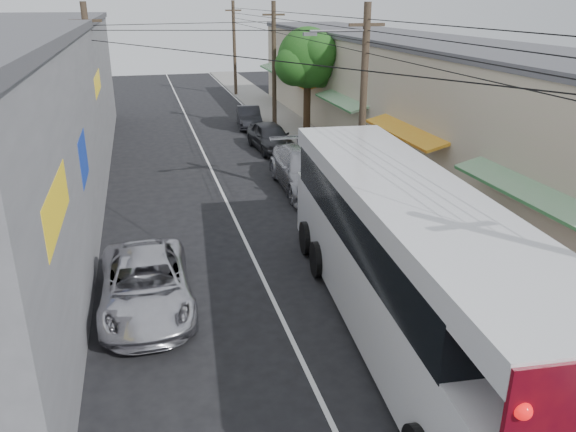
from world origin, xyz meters
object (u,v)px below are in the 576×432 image
parked_suv (307,170)px  pedestrian_far (386,165)px  jeepney (146,284)px  pedestrian_near (399,172)px  parked_car_far (249,117)px  coach_bus (404,257)px  parked_car_mid (270,137)px

parked_suv → pedestrian_far: size_ratio=3.96×
jeepney → pedestrian_near: 13.40m
pedestrian_near → pedestrian_far: bearing=-103.2°
parked_car_far → pedestrian_far: pedestrian_far is taller
parked_car_far → pedestrian_far: bearing=-68.6°
parked_car_far → coach_bus: bearing=-86.0°
coach_bus → pedestrian_far: coach_bus is taller
jeepney → coach_bus: bearing=-23.7°
jeepney → parked_car_mid: (7.29, 16.30, 0.05)m
coach_bus → parked_suv: coach_bus is taller
jeepney → parked_car_far: jeepney is taller
parked_suv → parked_car_mid: (0.00, 7.31, -0.13)m
coach_bus → pedestrian_far: bearing=72.3°
coach_bus → pedestrian_near: coach_bus is taller
coach_bus → parked_car_far: 25.50m
parked_car_mid → pedestrian_far: (3.80, -7.45, 0.13)m
coach_bus → pedestrian_near: bearing=69.8°
coach_bus → pedestrian_far: (4.75, 11.57, -1.13)m
parked_suv → parked_car_far: 13.73m
coach_bus → parked_suv: (0.95, 11.72, -1.13)m
parked_suv → pedestrian_near: parked_suv is taller
coach_bus → jeepney: bearing=161.4°
parked_car_mid → pedestrian_near: size_ratio=2.78×
jeepney → parked_car_mid: parked_car_mid is taller
parked_car_far → parked_suv: bearing=-83.9°
coach_bus → parked_car_far: size_ratio=3.35×
coach_bus → parked_car_mid: bearing=91.8°
parked_suv → pedestrian_near: size_ratio=3.82×
parked_car_mid → parked_car_far: 6.43m
parked_suv → pedestrian_far: bearing=-0.9°
jeepney → pedestrian_far: bearing=38.2°
jeepney → parked_suv: bearing=50.6°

